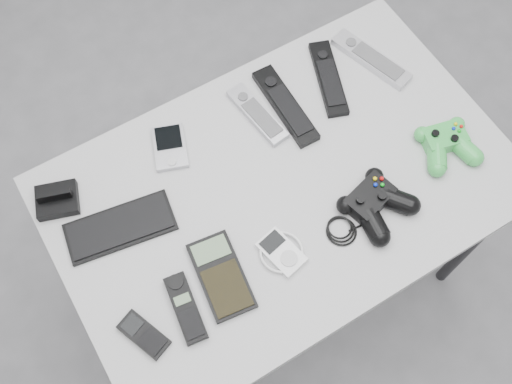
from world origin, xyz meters
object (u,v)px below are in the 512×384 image
controller_black (375,202)px  cordless_handset (186,308)px  remote_silver_b (371,59)px  pda (170,147)px  controller_green (447,142)px  pda_keyboard (120,227)px  mp3_player (281,252)px  remote_silver_a (257,114)px  remote_black_a (285,105)px  mobile_phone (144,334)px  desk (282,196)px  remote_black_b (328,78)px  calculator (221,276)px

controller_black → cordless_handset: bearing=164.5°
remote_silver_b → controller_black: bearing=-141.6°
pda → controller_green: (0.56, -0.33, 0.01)m
pda_keyboard → mp3_player: 0.36m
pda_keyboard → mp3_player: bearing=-31.0°
remote_silver_a → remote_black_a: size_ratio=0.79×
mobile_phone → controller_green: bearing=-19.2°
remote_silver_a → controller_green: (0.34, -0.30, 0.01)m
desk → mp3_player: bearing=-123.5°
remote_black_b → mp3_player: size_ratio=2.13×
remote_silver_b → controller_black: 0.41m
calculator → desk: bearing=34.6°
mobile_phone → desk: bearing=-2.8°
remote_black_a → cordless_handset: 0.54m
controller_black → remote_silver_b: bearing=41.1°
remote_black_b → calculator: 0.57m
cordless_handset → mp3_player: size_ratio=1.44×
remote_black_b → mobile_phone: (-0.68, -0.33, -0.00)m
remote_silver_a → remote_black_a: 0.07m
remote_silver_b → controller_green: 0.29m
pda_keyboard → mp3_player: (0.27, -0.23, 0.00)m
controller_green → desk: bearing=177.3°
pda_keyboard → remote_black_b: remote_black_b is taller
pda → desk: bearing=-30.5°
remote_silver_a → remote_black_a: bearing=-18.2°
mobile_phone → controller_green: controller_green is taller
desk → remote_black_b: bearing=36.8°
remote_black_a → cordless_handset: size_ratio=1.59×
pda → cordless_handset: size_ratio=0.78×
remote_silver_b → controller_black: controller_black is taller
calculator → controller_black: bearing=2.4°
remote_black_b → remote_silver_b: bearing=17.3°
desk → mobile_phone: mobile_phone is taller
remote_black_a → pda_keyboard: bearing=-169.0°
pda → mobile_phone: same height
calculator → mp3_player: same height
calculator → controller_green: controller_green is taller
calculator → controller_green: bearing=8.1°
mp3_player → remote_black_a: bearing=44.3°
remote_silver_a → remote_silver_b: bearing=-8.2°
pda → remote_silver_a: remote_silver_a is taller
calculator → mp3_player: 0.14m
controller_green → pda_keyboard: bearing=178.1°
remote_black_b → cordless_handset: size_ratio=1.47×
remote_black_b → controller_green: 0.33m
mp3_player → mobile_phone: bearing=168.7°
remote_silver_a → cordless_handset: bearing=-145.4°
pda → mp3_player: bearing=-56.1°
remote_silver_a → calculator: size_ratio=1.02×
pda_keyboard → calculator: size_ratio=1.30×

